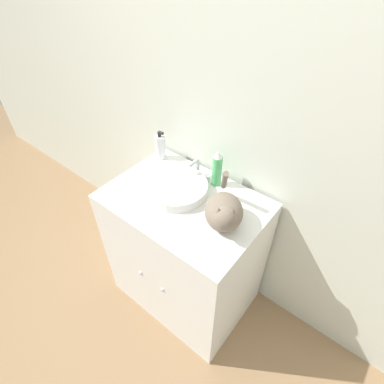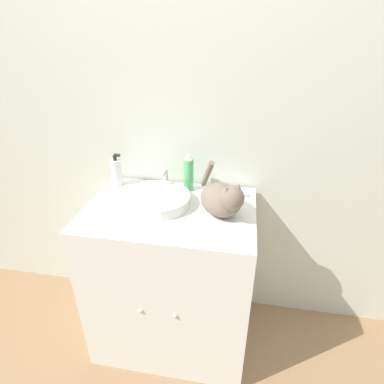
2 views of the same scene
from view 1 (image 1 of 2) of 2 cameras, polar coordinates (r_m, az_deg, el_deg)
name	(u,v)px [view 1 (image 1 of 2)]	position (r m, az deg, el deg)	size (l,w,h in m)	color
ground_plane	(158,321)	(2.18, -6.43, -23.26)	(8.00, 8.00, 0.00)	#997551
wall_back	(225,114)	(1.58, 6.30, 14.62)	(6.00, 0.05, 2.50)	silver
vanity_cabinet	(185,252)	(1.89, -1.30, -11.39)	(0.84, 0.60, 0.90)	white
sink_basin	(177,188)	(1.59, -2.95, 0.78)	(0.33, 0.33, 0.05)	white
faucet	(197,169)	(1.68, 0.90, 4.41)	(0.18, 0.09, 0.12)	silver
cat	(224,212)	(1.38, 6.11, -3.81)	(0.27, 0.32, 0.23)	#7A6B5B
soap_bottle	(160,147)	(1.82, -6.05, 8.58)	(0.06, 0.06, 0.19)	silver
spray_bottle	(217,169)	(1.60, 4.79, 4.46)	(0.05, 0.05, 0.21)	#4CB266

